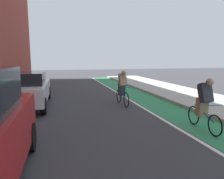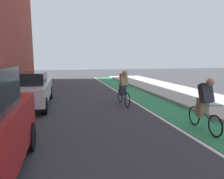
{
  "view_description": "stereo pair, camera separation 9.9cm",
  "coord_description": "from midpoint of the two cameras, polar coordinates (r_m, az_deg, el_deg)",
  "views": [
    {
      "loc": [
        -1.29,
        7.35,
        2.12
      ],
      "look_at": [
        0.23,
        13.35,
        1.19
      ],
      "focal_mm": 32.83,
      "sensor_mm": 36.0,
      "label": 1
    },
    {
      "loc": [
        -1.19,
        7.33,
        2.12
      ],
      "look_at": [
        0.23,
        13.35,
        1.19
      ],
      "focal_mm": 32.83,
      "sensor_mm": 36.0,
      "label": 2
    }
  ],
  "objects": [
    {
      "name": "parked_sedan_white",
      "position": [
        9.82,
        -22.44,
        0.13
      ],
      "size": [
        1.99,
        4.31,
        1.53
      ],
      "color": "silver",
      "rests_on": "ground"
    },
    {
      "name": "ground_plane",
      "position": [
        5.28,
        1.44,
        -15.11
      ],
      "size": [
        70.46,
        70.46,
        0.0
      ],
      "primitive_type": "plane",
      "color": "#38383D"
    },
    {
      "name": "cyclist_trailing",
      "position": [
        6.64,
        24.77,
        -3.33
      ],
      "size": [
        0.48,
        1.66,
        1.58
      ],
      "color": "black",
      "rests_on": "ground"
    },
    {
      "name": "cyclist_far",
      "position": [
        9.42,
        3.5,
        0.82
      ],
      "size": [
        0.48,
        1.71,
        1.61
      ],
      "color": "black",
      "rests_on": "ground"
    },
    {
      "name": "lane_divider_stripe",
      "position": [
        7.79,
        13.3,
        -7.44
      ],
      "size": [
        0.12,
        32.03,
        0.0
      ],
      "primitive_type": "cube",
      "color": "white",
      "rests_on": "ground"
    },
    {
      "name": "bike_lane_paint",
      "position": [
        8.22,
        18.96,
        -6.83
      ],
      "size": [
        1.6,
        32.03,
        0.0
      ],
      "primitive_type": "cube",
      "color": "#2D8451",
      "rests_on": "ground"
    }
  ]
}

